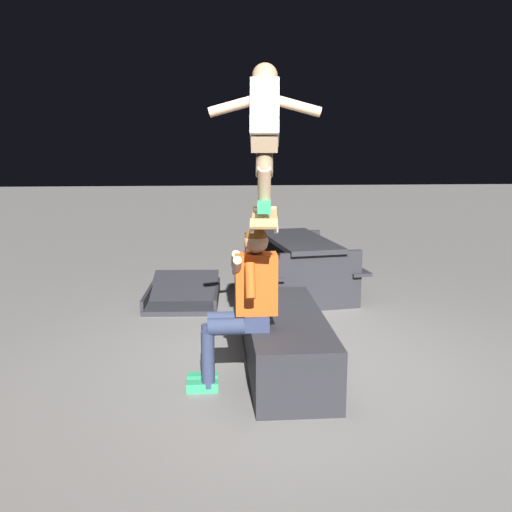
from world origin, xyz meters
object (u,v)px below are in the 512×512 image
kicker_ramp (183,297)px  person_sitting_on_ledge (243,299)px  skateboard (264,218)px  skater_airborne (265,129)px  ledge_box_main (285,342)px  picnic_table_back (299,257)px

kicker_ramp → person_sitting_on_ledge: bearing=-166.3°
skateboard → kicker_ramp: 3.12m
skateboard → skater_airborne: (0.06, -0.00, 0.69)m
skater_airborne → kicker_ramp: skater_airborne is taller
skater_airborne → kicker_ramp: (2.63, 0.82, -2.06)m
ledge_box_main → person_sitting_on_ledge: person_sitting_on_ledge is taller
person_sitting_on_ledge → skateboard: size_ratio=1.30×
ledge_box_main → skater_airborne: bearing=146.7°
skater_airborne → ledge_box_main: bearing=-33.3°
person_sitting_on_ledge → skater_airborne: size_ratio=1.20×
picnic_table_back → person_sitting_on_ledge: bearing=163.5°
person_sitting_on_ledge → skateboard: 0.70m
picnic_table_back → skateboard: bearing=166.9°
ledge_box_main → skateboard: skateboard is taller
person_sitting_on_ledge → skater_airborne: 1.37m
person_sitting_on_ledge → ledge_box_main: bearing=-49.9°
skateboard → picnic_table_back: 3.16m
picnic_table_back → skater_airborne: bearing=166.7°
person_sitting_on_ledge → skateboard: (-0.05, -0.17, 0.67)m
ledge_box_main → kicker_ramp: bearing=24.2°
person_sitting_on_ledge → picnic_table_back: 3.03m
kicker_ramp → picnic_table_back: bearing=-80.2°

